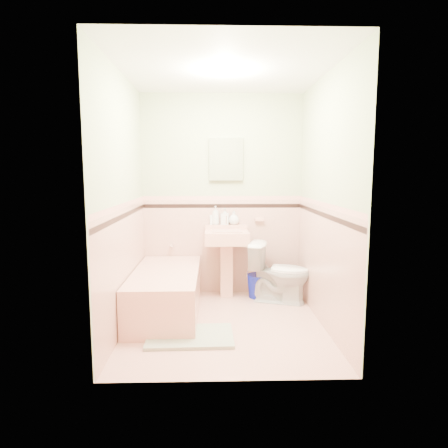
{
  "coord_description": "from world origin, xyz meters",
  "views": [
    {
      "loc": [
        -0.12,
        -3.82,
        1.54
      ],
      "look_at": [
        0.0,
        0.25,
        1.0
      ],
      "focal_mm": 31.35,
      "sensor_mm": 36.0,
      "label": 1
    }
  ],
  "objects_px": {
    "medicine_cabinet": "(226,159)",
    "shoe": "(185,332)",
    "toilet": "(280,272)",
    "soap_bottle_left": "(216,215)",
    "bathtub": "(166,293)",
    "bucket": "(258,286)",
    "soap_bottle_right": "(234,218)",
    "sink": "(227,265)",
    "soap_bottle_mid": "(225,216)"
  },
  "relations": [
    {
      "from": "bucket",
      "to": "toilet",
      "type": "bearing_deg",
      "value": -35.75
    },
    {
      "from": "toilet",
      "to": "shoe",
      "type": "distance_m",
      "value": 1.51
    },
    {
      "from": "bucket",
      "to": "shoe",
      "type": "relative_size",
      "value": 1.75
    },
    {
      "from": "soap_bottle_left",
      "to": "shoe",
      "type": "bearing_deg",
      "value": -102.06
    },
    {
      "from": "sink",
      "to": "bucket",
      "type": "distance_m",
      "value": 0.48
    },
    {
      "from": "medicine_cabinet",
      "to": "bucket",
      "type": "bearing_deg",
      "value": -28.26
    },
    {
      "from": "soap_bottle_mid",
      "to": "toilet",
      "type": "distance_m",
      "value": 0.97
    },
    {
      "from": "sink",
      "to": "soap_bottle_left",
      "type": "relative_size",
      "value": 3.55
    },
    {
      "from": "sink",
      "to": "soap_bottle_right",
      "type": "xyz_separation_m",
      "value": [
        0.1,
        0.18,
        0.56
      ]
    },
    {
      "from": "soap_bottle_mid",
      "to": "medicine_cabinet",
      "type": "bearing_deg",
      "value": 63.15
    },
    {
      "from": "soap_bottle_left",
      "to": "soap_bottle_right",
      "type": "height_order",
      "value": "soap_bottle_left"
    },
    {
      "from": "bathtub",
      "to": "soap_bottle_mid",
      "type": "xyz_separation_m",
      "value": [
        0.66,
        0.71,
        0.77
      ]
    },
    {
      "from": "soap_bottle_right",
      "to": "medicine_cabinet",
      "type": "bearing_deg",
      "value": 162.77
    },
    {
      "from": "shoe",
      "to": "soap_bottle_left",
      "type": "bearing_deg",
      "value": 54.85
    },
    {
      "from": "soap_bottle_left",
      "to": "shoe",
      "type": "xyz_separation_m",
      "value": [
        -0.3,
        -1.38,
        -0.94
      ]
    },
    {
      "from": "soap_bottle_left",
      "to": "soap_bottle_right",
      "type": "xyz_separation_m",
      "value": [
        0.23,
        0.0,
        -0.03
      ]
    },
    {
      "from": "bucket",
      "to": "shoe",
      "type": "xyz_separation_m",
      "value": [
        -0.82,
        -1.2,
        -0.08
      ]
    },
    {
      "from": "medicine_cabinet",
      "to": "shoe",
      "type": "bearing_deg",
      "value": -106.89
    },
    {
      "from": "bathtub",
      "to": "soap_bottle_left",
      "type": "relative_size",
      "value": 6.4
    },
    {
      "from": "bathtub",
      "to": "toilet",
      "type": "height_order",
      "value": "toilet"
    },
    {
      "from": "soap_bottle_right",
      "to": "shoe",
      "type": "bearing_deg",
      "value": -110.82
    },
    {
      "from": "sink",
      "to": "toilet",
      "type": "height_order",
      "value": "sink"
    },
    {
      "from": "sink",
      "to": "bucket",
      "type": "bearing_deg",
      "value": -0.28
    },
    {
      "from": "sink",
      "to": "soap_bottle_right",
      "type": "relative_size",
      "value": 4.89
    },
    {
      "from": "bathtub",
      "to": "soap_bottle_mid",
      "type": "height_order",
      "value": "soap_bottle_mid"
    },
    {
      "from": "bathtub",
      "to": "toilet",
      "type": "bearing_deg",
      "value": 15.45
    },
    {
      "from": "toilet",
      "to": "soap_bottle_left",
      "type": "bearing_deg",
      "value": 82.99
    },
    {
      "from": "shoe",
      "to": "sink",
      "type": "bearing_deg",
      "value": 47.28
    },
    {
      "from": "medicine_cabinet",
      "to": "soap_bottle_mid",
      "type": "distance_m",
      "value": 0.71
    },
    {
      "from": "toilet",
      "to": "medicine_cabinet",
      "type": "bearing_deg",
      "value": 76.48
    },
    {
      "from": "medicine_cabinet",
      "to": "soap_bottle_right",
      "type": "distance_m",
      "value": 0.73
    },
    {
      "from": "soap_bottle_left",
      "to": "soap_bottle_mid",
      "type": "distance_m",
      "value": 0.12
    },
    {
      "from": "shoe",
      "to": "bucket",
      "type": "bearing_deg",
      "value": 32.47
    },
    {
      "from": "medicine_cabinet",
      "to": "toilet",
      "type": "height_order",
      "value": "medicine_cabinet"
    },
    {
      "from": "sink",
      "to": "medicine_cabinet",
      "type": "relative_size",
      "value": 1.61
    },
    {
      "from": "soap_bottle_left",
      "to": "toilet",
      "type": "xyz_separation_m",
      "value": [
        0.76,
        -0.35,
        -0.65
      ]
    },
    {
      "from": "bucket",
      "to": "shoe",
      "type": "height_order",
      "value": "bucket"
    },
    {
      "from": "medicine_cabinet",
      "to": "bathtub",
      "type": "bearing_deg",
      "value": -132.58
    },
    {
      "from": "sink",
      "to": "bucket",
      "type": "height_order",
      "value": "sink"
    },
    {
      "from": "soap_bottle_mid",
      "to": "bathtub",
      "type": "bearing_deg",
      "value": -133.12
    },
    {
      "from": "medicine_cabinet",
      "to": "shoe",
      "type": "xyz_separation_m",
      "value": [
        -0.43,
        -1.41,
        -1.64
      ]
    },
    {
      "from": "soap_bottle_right",
      "to": "soap_bottle_left",
      "type": "bearing_deg",
      "value": 180.0
    },
    {
      "from": "bathtub",
      "to": "toilet",
      "type": "distance_m",
      "value": 1.36
    },
    {
      "from": "medicine_cabinet",
      "to": "toilet",
      "type": "distance_m",
      "value": 1.53
    },
    {
      "from": "bathtub",
      "to": "soap_bottle_right",
      "type": "bearing_deg",
      "value": 42.43
    },
    {
      "from": "soap_bottle_left",
      "to": "soap_bottle_right",
      "type": "bearing_deg",
      "value": 0.0
    },
    {
      "from": "medicine_cabinet",
      "to": "shoe",
      "type": "relative_size",
      "value": 3.15
    },
    {
      "from": "bathtub",
      "to": "sink",
      "type": "bearing_deg",
      "value": 37.93
    },
    {
      "from": "toilet",
      "to": "shoe",
      "type": "relative_size",
      "value": 4.35
    },
    {
      "from": "bathtub",
      "to": "soap_bottle_right",
      "type": "xyz_separation_m",
      "value": [
        0.78,
        0.71,
        0.75
      ]
    }
  ]
}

